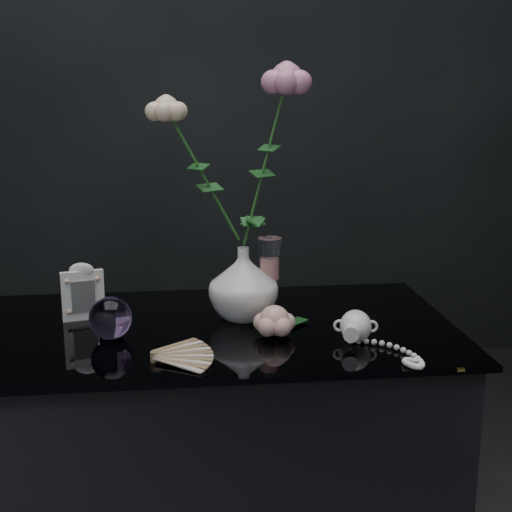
{
  "coord_description": "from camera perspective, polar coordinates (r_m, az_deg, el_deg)",
  "views": [
    {
      "loc": [
        -0.08,
        -1.42,
        1.27
      ],
      "look_at": [
        0.09,
        0.03,
        0.92
      ],
      "focal_mm": 50.0,
      "sensor_mm": 36.0,
      "label": 1
    }
  ],
  "objects": [
    {
      "name": "roses",
      "position": [
        1.53,
        -1.39,
        8.28
      ],
      "size": [
        0.33,
        0.12,
        0.45
      ],
      "color": "#FFD1A6",
      "rests_on": "vase"
    },
    {
      "name": "loose_rose",
      "position": [
        1.49,
        1.49,
        -5.21
      ],
      "size": [
        0.18,
        0.22,
        0.07
      ],
      "primitive_type": null,
      "rotation": [
        0.0,
        0.0,
        0.19
      ],
      "color": "#FDB4A3",
      "rests_on": "table"
    },
    {
      "name": "vase",
      "position": [
        1.58,
        -1.01,
        -2.2
      ],
      "size": [
        0.18,
        0.18,
        0.16
      ],
      "primitive_type": "imported",
      "rotation": [
        0.0,
        0.0,
        0.16
      ],
      "color": "white",
      "rests_on": "table"
    },
    {
      "name": "pearl_jar",
      "position": [
        1.48,
        7.98,
        -5.46
      ],
      "size": [
        0.26,
        0.27,
        0.07
      ],
      "primitive_type": null,
      "rotation": [
        0.0,
        0.0,
        -0.19
      ],
      "color": "white",
      "rests_on": "table"
    },
    {
      "name": "paper_fan",
      "position": [
        1.37,
        -8.18,
        -7.9
      ],
      "size": [
        0.26,
        0.22,
        0.02
      ],
      "primitive_type": null,
      "rotation": [
        0.0,
        0.0,
        -0.23
      ],
      "color": "beige",
      "rests_on": "table"
    },
    {
      "name": "wine_glass",
      "position": [
        1.61,
        1.08,
        -1.67
      ],
      "size": [
        0.07,
        0.07,
        0.18
      ],
      "primitive_type": null,
      "rotation": [
        0.0,
        0.0,
        0.38
      ],
      "color": "white",
      "rests_on": "table"
    },
    {
      "name": "paperweight",
      "position": [
        1.5,
        -11.57,
        -4.88
      ],
      "size": [
        0.12,
        0.12,
        0.09
      ],
      "primitive_type": null,
      "rotation": [
        0.0,
        0.0,
        -0.41
      ],
      "color": "#B481D2",
      "rests_on": "table"
    },
    {
      "name": "picture_frame",
      "position": [
        1.63,
        -13.7,
        -2.77
      ],
      "size": [
        0.11,
        0.1,
        0.13
      ],
      "primitive_type": null,
      "rotation": [
        0.0,
        0.0,
        0.24
      ],
      "color": "white",
      "rests_on": "table"
    },
    {
      "name": "table",
      "position": [
        1.72,
        -3.3,
        -17.7
      ],
      "size": [
        1.05,
        0.58,
        0.76
      ],
      "color": "black",
      "rests_on": "ground"
    }
  ]
}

